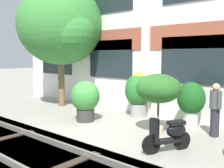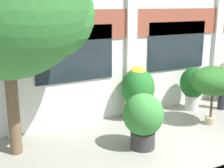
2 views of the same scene
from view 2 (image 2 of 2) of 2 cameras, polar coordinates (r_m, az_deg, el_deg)
ground_plane at (r=8.75m, az=13.34°, el=-11.06°), size 80.00×80.00×0.00m
apartment_facade at (r=10.45m, az=2.75°, el=14.03°), size 16.01×0.64×7.28m
broadleaf_tree at (r=7.71m, az=-19.12°, el=13.92°), size 4.14×3.94×5.72m
potted_plant_low_pan at (r=10.08m, az=18.06°, el=0.44°), size 1.38×1.38×1.86m
potted_plant_glazed_jar at (r=8.17m, az=5.73°, el=-6.19°), size 1.07×1.07×1.49m
potted_plant_fluted_column at (r=10.16m, az=4.75°, el=-0.92°), size 1.08×1.08×1.78m
potted_plant_ribbed_drum at (r=11.43m, az=14.59°, el=-0.20°), size 0.93×0.93×1.54m
resident_by_doorway at (r=11.80m, az=19.61°, el=-0.38°), size 0.39×0.41×1.60m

